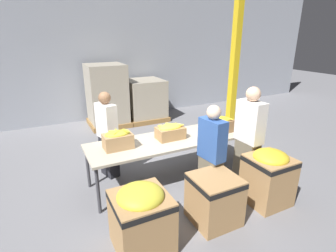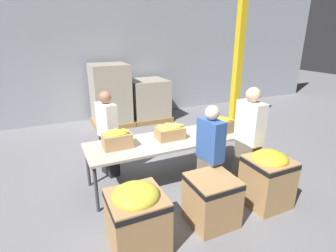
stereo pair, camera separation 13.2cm
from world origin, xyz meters
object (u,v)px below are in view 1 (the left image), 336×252
Objects in this scene: banana_box_2 at (219,124)px; volunteer_0 at (108,136)px; volunteer_1 at (211,156)px; banana_box_0 at (118,139)px; sorting_table at (170,142)px; volunteer_2 at (248,139)px; donation_bin_0 at (141,216)px; donation_bin_2 at (268,175)px; pallet_stack_1 at (145,100)px; pallet_stack_0 at (107,96)px; donation_bin_1 at (214,198)px; banana_box_1 at (170,131)px; support_pillar at (235,53)px.

volunteer_0 is at bearing 159.49° from banana_box_2.
volunteer_1 is (1.15, -1.47, -0.01)m from volunteer_0.
banana_box_0 is 1.44m from volunteer_1.
sorting_table is 0.91m from banana_box_0.
donation_bin_0 is (-2.06, -0.52, -0.40)m from volunteer_2.
sorting_table is at bearing 39.67° from volunteer_0.
volunteer_2 is 0.65m from donation_bin_2.
sorting_table is 3.55m from pallet_stack_1.
pallet_stack_1 is at bearing 67.65° from donation_bin_0.
volunteer_1 is at bearing -83.84° from pallet_stack_0.
volunteer_1 is 0.60m from donation_bin_1.
banana_box_0 is at bearing -101.37° from pallet_stack_0.
volunteer_1 is (0.25, -0.84, 0.04)m from sorting_table.
donation_bin_2 is at bearing -50.98° from sorting_table.
donation_bin_2 is at bearing -51.88° from banana_box_1.
donation_bin_1 is 4.67m from pallet_stack_0.
volunteer_1 is at bearing -132.93° from banana_box_2.
volunteer_2 is 1.00× the size of pallet_stack_0.
support_pillar is at bearing 37.70° from donation_bin_0.
sorting_table is 0.98m from banana_box_2.
donation_bin_1 is (-0.93, -1.18, -0.54)m from banana_box_2.
banana_box_1 is at bearing 8.45° from volunteer_1.
donation_bin_2 is at bearing -124.62° from volunteer_1.
pallet_stack_0 reaches higher than sorting_table.
volunteer_2 is at bearing 14.08° from donation_bin_0.
volunteer_2 is 1.24m from donation_bin_1.
banana_box_0 is at bearing 177.95° from sorting_table.
pallet_stack_0 is (-0.23, 3.37, -0.06)m from banana_box_1.
donation_bin_1 is at bearing 145.83° from volunteer_1.
volunteer_1 is 1.28× the size of pallet_stack_1.
donation_bin_1 is (1.05, 0.00, -0.07)m from donation_bin_0.
donation_bin_1 is 0.98m from donation_bin_2.
volunteer_0 is at bearing 146.57° from banana_box_1.
volunteer_2 reaches higher than volunteer_0.
donation_bin_1 is at bearing -128.28° from banana_box_2.
sorting_table is 1.80× the size of volunteer_0.
volunteer_2 is 2.05× the size of donation_bin_0.
volunteer_0 is 2.38m from volunteer_2.
donation_bin_0 is at bearing 101.89° from volunteer_2.
volunteer_1 reaches higher than pallet_stack_1.
pallet_stack_1 reaches higher than donation_bin_2.
pallet_stack_1 is at bearing 130.40° from support_pillar.
volunteer_0 reaches higher than donation_bin_0.
banana_box_2 is at bearing 5.48° from volunteer_2.
volunteer_0 reaches higher than pallet_stack_1.
pallet_stack_1 is at bearing 1.96° from pallet_stack_0.
support_pillar is at bearing 30.40° from banana_box_1.
support_pillar is 2.90m from pallet_stack_1.
banana_box_1 is 3.14m from support_pillar.
volunteer_2 is 2.93m from support_pillar.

